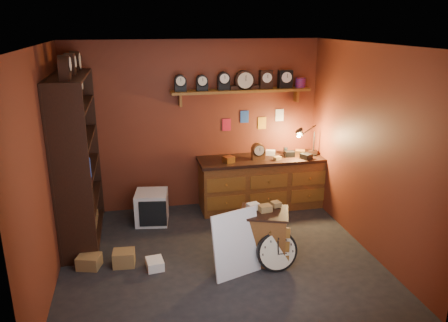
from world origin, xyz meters
TOP-DOWN VIEW (x-y plane):
  - floor at (0.00, 0.00)m, footprint 4.00×4.00m
  - room_shell at (0.04, 0.11)m, footprint 4.02×3.62m
  - shelving_unit at (-1.79, 0.98)m, footprint 0.47×1.60m
  - workbench at (1.05, 1.47)m, footprint 2.13×0.66m
  - low_cabinet at (0.55, -0.18)m, footprint 0.73×0.68m
  - big_round_clock at (0.64, -0.44)m, footprint 0.51×0.17m
  - white_panel at (0.13, -0.43)m, footprint 0.65×0.36m
  - mini_fridge at (-0.79, 1.24)m, footprint 0.54×0.56m
  - floor_box_a at (-1.64, 0.10)m, footprint 0.32×0.30m
  - floor_box_b at (-0.84, -0.10)m, footprint 0.23×0.26m
  - floor_box_c at (-1.21, 0.06)m, footprint 0.28×0.24m

SIDE VIEW (x-z plane):
  - floor at x=0.00m, z-range 0.00..0.00m
  - white_panel at x=0.13m, z-range -0.41..0.41m
  - floor_box_b at x=-0.84m, z-range 0.00..0.12m
  - floor_box_a at x=-1.64m, z-range 0.00..0.17m
  - floor_box_c at x=-1.21m, z-range 0.00..0.20m
  - mini_fridge at x=-0.79m, z-range 0.00..0.49m
  - big_round_clock at x=0.64m, z-range -0.01..0.51m
  - low_cabinet at x=0.55m, z-range -0.01..0.76m
  - workbench at x=1.05m, z-range -0.21..1.15m
  - shelving_unit at x=-1.79m, z-range -0.03..2.54m
  - room_shell at x=0.04m, z-range 0.37..3.08m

